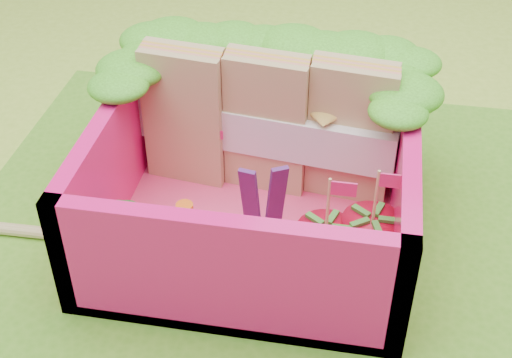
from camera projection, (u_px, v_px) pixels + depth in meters
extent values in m
plane|color=#95BC35|center=(251.00, 247.00, 3.10)|extent=(14.00, 14.00, 0.00)
cube|color=#579F24|center=(251.00, 244.00, 3.09)|extent=(2.60, 2.60, 0.03)
cube|color=#F33E75|center=(256.00, 219.00, 3.16)|extent=(1.30, 1.30, 0.05)
cube|color=#F91576|center=(278.00, 99.00, 3.49)|extent=(1.30, 0.07, 0.55)
cube|color=#F91576|center=(226.00, 278.00, 2.53)|extent=(1.30, 0.07, 0.55)
cube|color=#F91576|center=(117.00, 159.00, 3.09)|extent=(0.07, 1.30, 0.55)
cube|color=#F91576|center=(403.00, 190.00, 2.92)|extent=(0.07, 1.30, 0.55)
ellipsoid|color=#398718|center=(173.00, 32.00, 3.32)|extent=(0.30, 0.30, 0.11)
ellipsoid|color=#398718|center=(202.00, 35.00, 3.31)|extent=(0.30, 0.30, 0.11)
ellipsoid|color=#398718|center=(232.00, 37.00, 3.29)|extent=(0.30, 0.30, 0.11)
ellipsoid|color=#398718|center=(263.00, 40.00, 3.27)|extent=(0.30, 0.30, 0.11)
ellipsoid|color=#398718|center=(294.00, 42.00, 3.25)|extent=(0.30, 0.30, 0.11)
ellipsoid|color=#398718|center=(325.00, 45.00, 3.23)|extent=(0.30, 0.30, 0.11)
ellipsoid|color=#398718|center=(357.00, 47.00, 3.21)|extent=(0.30, 0.30, 0.11)
ellipsoid|color=#398718|center=(389.00, 50.00, 3.19)|extent=(0.30, 0.30, 0.11)
ellipsoid|color=#398718|center=(123.00, 82.00, 2.96)|extent=(0.27, 0.27, 0.10)
ellipsoid|color=#398718|center=(134.00, 66.00, 3.07)|extent=(0.27, 0.27, 0.10)
ellipsoid|color=#398718|center=(143.00, 51.00, 3.18)|extent=(0.27, 0.27, 0.10)
ellipsoid|color=#398718|center=(152.00, 37.00, 3.29)|extent=(0.27, 0.27, 0.10)
ellipsoid|color=#398718|center=(406.00, 108.00, 2.80)|extent=(0.27, 0.27, 0.10)
ellipsoid|color=#398718|center=(406.00, 90.00, 2.91)|extent=(0.27, 0.27, 0.10)
ellipsoid|color=#398718|center=(406.00, 73.00, 3.02)|extent=(0.27, 0.27, 0.10)
ellipsoid|color=#398718|center=(407.00, 58.00, 3.13)|extent=(0.27, 0.27, 0.10)
cube|color=tan|center=(185.00, 114.00, 3.20)|extent=(0.38, 0.19, 0.65)
cube|color=tan|center=(266.00, 122.00, 3.15)|extent=(0.38, 0.19, 0.65)
cube|color=tan|center=(350.00, 130.00, 3.09)|extent=(0.38, 0.19, 0.65)
cube|color=white|center=(266.00, 128.00, 3.17)|extent=(1.18, 0.31, 0.20)
cylinder|color=#558E44|center=(131.00, 243.00, 2.89)|extent=(0.12, 0.12, 0.15)
ellipsoid|color=#1B4F15|center=(127.00, 218.00, 2.81)|extent=(0.34, 0.34, 0.12)
cylinder|color=orange|center=(168.00, 240.00, 2.83)|extent=(0.07, 0.07, 0.26)
cylinder|color=orange|center=(186.00, 231.00, 2.85)|extent=(0.07, 0.07, 0.28)
cube|color=#551B61|center=(251.00, 202.00, 2.92)|extent=(0.07, 0.03, 0.38)
cube|color=#551B61|center=(276.00, 199.00, 2.93)|extent=(0.07, 0.05, 0.38)
cone|color=red|center=(324.00, 250.00, 2.80)|extent=(0.23, 0.23, 0.23)
cylinder|color=tan|center=(328.00, 204.00, 2.66)|extent=(0.01, 0.01, 0.24)
cube|color=#DC246B|center=(343.00, 189.00, 2.60)|extent=(0.10, 0.01, 0.06)
cone|color=red|center=(370.00, 243.00, 2.83)|extent=(0.24, 0.24, 0.24)
cylinder|color=tan|center=(376.00, 196.00, 2.68)|extent=(0.01, 0.01, 0.24)
cube|color=#DC246B|center=(392.00, 181.00, 2.62)|extent=(0.10, 0.01, 0.06)
cube|color=#57C73E|center=(370.00, 228.00, 3.04)|extent=(0.28, 0.27, 0.05)
cube|color=#57C73E|center=(277.00, 270.00, 2.84)|extent=(0.30, 0.24, 0.05)
cube|color=tan|center=(11.00, 231.00, 3.10)|extent=(2.21, 0.09, 0.04)
cube|color=tan|center=(25.00, 230.00, 3.11)|extent=(2.21, 0.09, 0.04)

